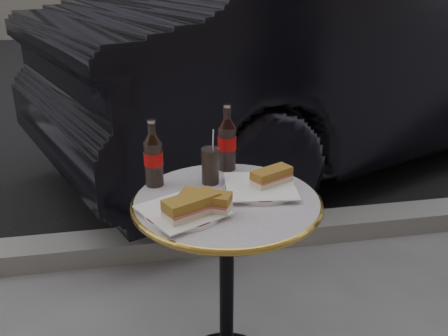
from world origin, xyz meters
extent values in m
cube|color=black|center=(0.00, 5.00, 0.00)|extent=(40.00, 8.00, 0.00)
cube|color=gray|center=(0.00, 0.90, 0.05)|extent=(40.00, 0.20, 0.12)
cylinder|color=white|center=(-0.15, -0.08, 0.74)|extent=(0.29, 0.29, 0.01)
cylinder|color=silver|center=(0.12, 0.04, 0.74)|extent=(0.30, 0.30, 0.01)
cube|color=olive|center=(-0.13, -0.12, 0.77)|extent=(0.19, 0.15, 0.06)
cube|color=olive|center=(-0.08, -0.09, 0.77)|extent=(0.17, 0.13, 0.05)
cube|color=olive|center=(0.16, 0.06, 0.77)|extent=(0.16, 0.12, 0.05)
cylinder|color=black|center=(-0.03, 0.13, 0.80)|extent=(0.08, 0.08, 0.13)
imported|color=black|center=(1.47, 2.21, 0.79)|extent=(3.36, 5.10, 1.59)
camera|label=1|loc=(-0.28, -1.42, 1.45)|focal=40.00mm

